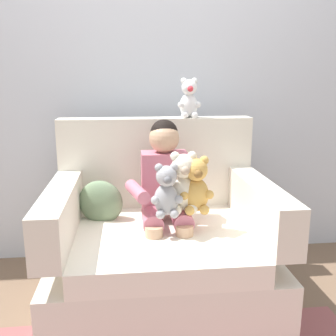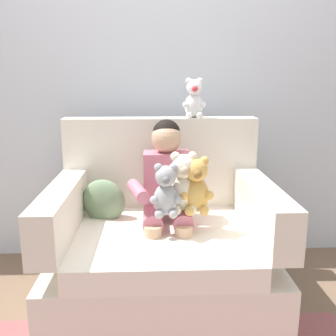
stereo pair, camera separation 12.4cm
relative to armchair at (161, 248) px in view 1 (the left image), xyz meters
name	(u,v)px [view 1 (the left image)]	position (x,y,z in m)	size (l,w,h in m)	color
ground_plane	(162,304)	(0.00, -0.04, -0.33)	(8.00, 8.00, 0.00)	brown
back_wall	(152,74)	(0.00, 0.71, 0.97)	(6.00, 0.10, 2.60)	silver
armchair	(161,248)	(0.00, 0.00, 0.00)	(1.20, 0.96, 1.03)	silver
seated_child	(165,187)	(0.03, 0.04, 0.35)	(0.45, 0.39, 0.82)	#C66B7F
plush_cream	(183,184)	(0.11, -0.09, 0.40)	(0.19, 0.16, 0.33)	silver
plush_grey	(166,192)	(0.01, -0.14, 0.38)	(0.16, 0.13, 0.28)	#9E9EA3
plush_honey	(196,186)	(0.17, -0.11, 0.39)	(0.18, 0.15, 0.30)	gold
plush_white_on_backrest	(189,99)	(0.21, 0.36, 0.82)	(0.14, 0.12, 0.24)	white
throw_pillow	(101,202)	(-0.34, 0.14, 0.24)	(0.26, 0.12, 0.26)	slate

